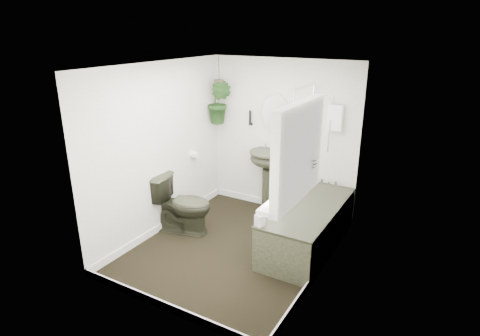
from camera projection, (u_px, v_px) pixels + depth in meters
The scene contains 22 objects.
floor at pixel (234, 248), 5.20m from camera, with size 2.30×2.80×0.02m, color black.
ceiling at pixel (233, 65), 4.43m from camera, with size 2.30×2.80×0.02m, color white.
wall_back at pixel (282, 137), 5.96m from camera, with size 2.30×0.02×2.30m, color white.
wall_front at pixel (155, 207), 3.66m from camera, with size 2.30×0.02×2.30m, color white.
wall_left at pixel (159, 150), 5.36m from camera, with size 0.02×2.80×2.30m, color white.
wall_right at pixel (327, 181), 4.27m from camera, with size 0.02×2.80×2.30m, color white.
skirting at pixel (234, 244), 5.18m from camera, with size 2.30×2.80×0.10m, color white.
bathtub at pixel (308, 226), 5.13m from camera, with size 0.72×1.72×0.58m, color #2A2C1F, non-canonical shape.
bath_screen at pixel (302, 140), 5.36m from camera, with size 0.04×0.72×1.40m, color silver, non-canonical shape.
shower_box at pixel (335, 117), 5.40m from camera, with size 0.20×0.10×0.35m, color white.
oval_mirror at pixel (274, 114), 5.87m from camera, with size 0.46×0.03×0.62m, color beige.
wall_sconce at pixel (250, 118), 6.08m from camera, with size 0.04×0.04×0.22m, color black.
toilet_roll_holder at pixel (195, 155), 5.98m from camera, with size 0.11×0.11×0.11m, color white.
window_recess at pixel (299, 152), 3.56m from camera, with size 0.08×1.00×0.90m, color white.
window_sill at pixel (289, 194), 3.73m from camera, with size 0.18×1.00×0.04m, color white.
window_blinds at pixel (294, 152), 3.58m from camera, with size 0.01×0.86×0.76m, color white.
toilet at pixel (183, 204), 5.50m from camera, with size 0.45×0.80×0.81m, color #2A2C1F.
pedestal_sink at pixel (268, 182), 6.08m from camera, with size 0.57×0.49×0.97m, color #2A2C1F, non-canonical shape.
sill_plant at pixel (305, 170), 3.91m from camera, with size 0.24×0.21×0.27m, color black.
hanging_plant at pixel (219, 102), 6.10m from camera, with size 0.37×0.30×0.67m, color black.
soap_bottle at pixel (260, 218), 4.49m from camera, with size 0.09×0.10×0.21m, color #2A2728.
hanging_pot at pixel (219, 84), 6.01m from camera, with size 0.16×0.16×0.12m, color brown.
Camera 1 is at (2.34, -3.91, 2.70)m, focal length 30.00 mm.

